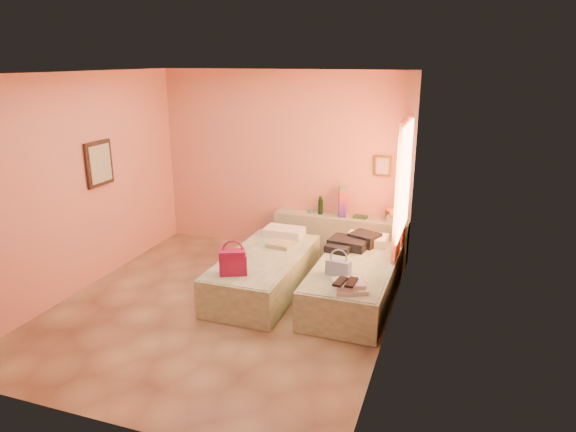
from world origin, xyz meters
The scene contains 16 objects.
ground centered at (0.00, 0.00, 0.00)m, with size 4.50×4.50×0.00m, color tan.
room_walls centered at (0.21, 0.57, 1.79)m, with size 4.02×4.51×2.81m.
headboard_ledge centered at (0.98, 2.10, 0.33)m, with size 2.05×0.30×0.65m, color #9AA486.
bed_left centered at (0.31, 0.60, 0.25)m, with size 0.90×2.00×0.50m, color beige.
bed_right centered at (1.50, 0.67, 0.25)m, with size 0.90×2.00×0.50m, color beige.
water_bottle centered at (0.65, 2.14, 0.78)m, with size 0.07×0.07×0.27m, color #133518.
rainbow_box centered at (0.99, 2.10, 0.89)m, with size 0.10×0.10×0.47m, color #A11345.
small_dish centered at (0.48, 2.18, 0.66)m, with size 0.11×0.11×0.03m, color #437C52.
green_book centered at (1.27, 2.13, 0.67)m, with size 0.20×0.15×0.03m, color #294E2F.
flower_vase centered at (1.73, 2.05, 0.79)m, with size 0.21×0.21×0.28m, color silver.
magenta_handbag centered at (0.19, -0.08, 0.65)m, with size 0.32×0.18×0.30m, color #A11345.
khaki_garment centered at (0.41, 0.97, 0.53)m, with size 0.33×0.27×0.06m, color tan.
clothes_pile centered at (1.34, 1.23, 0.58)m, with size 0.55×0.55×0.16m, color black.
blue_handbag centered at (1.38, 0.29, 0.59)m, with size 0.29×0.12×0.18m, color #4666A9.
towel_stack centered at (1.60, -0.08, 0.55)m, with size 0.35×0.30×0.10m, color silver.
sandal_pair centered at (1.56, -0.13, 0.61)m, with size 0.19×0.26×0.03m, color black.
Camera 1 is at (2.63, -5.19, 2.96)m, focal length 32.00 mm.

